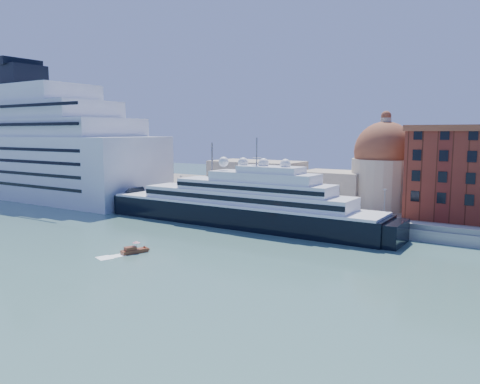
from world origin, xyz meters
The scene contains 9 objects.
ground centered at (0.00, 0.00, 0.00)m, with size 400.00×400.00×0.00m, color #3A6561.
quay centered at (0.00, 34.00, 1.25)m, with size 180.00×10.00×2.50m, color gray.
land centered at (0.00, 75.00, 1.00)m, with size 260.00×72.00×2.00m, color slate.
quay_fence centered at (0.00, 29.50, 3.10)m, with size 180.00×0.10×1.20m, color slate.
superyacht centered at (-7.42, 23.00, 4.48)m, with size 86.77×12.03×25.93m.
service_barge centered at (-45.14, 21.42, 0.76)m, with size 12.34×7.02×2.64m.
water_taxi centered at (-6.42, -11.48, 0.59)m, with size 3.40×5.45×2.46m.
church centered at (6.39, 57.72, 10.91)m, with size 66.00×18.00×25.50m.
lamp_posts centered at (-12.67, 32.27, 9.84)m, with size 120.80×2.40×18.00m.
Camera 1 is at (59.52, -75.03, 23.53)m, focal length 35.00 mm.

